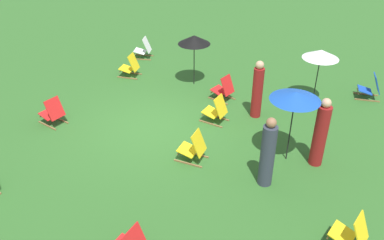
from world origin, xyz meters
The scene contains 15 objects.
ground_plane centered at (0.00, 0.00, 0.00)m, with size 40.00×40.00×0.00m, color #2D6026.
deckchair_0 centered at (1.03, 1.64, 0.37)m, with size 0.50×0.78×0.83m.
deckchair_1 centered at (0.86, -2.75, 0.37)m, with size 0.65×0.85×0.83m.
deckchair_2 centered at (-2.34, 1.37, 0.37)m, with size 0.69×0.87×0.83m.
deckchair_4 centered at (-2.83, -2.27, 0.37)m, with size 0.55×0.81×0.83m.
deckchair_5 centered at (-4.14, 5.73, 0.37)m, with size 0.57×0.81×0.83m.
deckchair_6 centered at (-4.55, -2.62, 0.37)m, with size 0.64×0.85×0.83m.
deckchair_7 centered at (-0.95, 1.58, 0.37)m, with size 0.60×0.83×0.83m.
deckchair_8 centered at (2.58, 5.43, 0.37)m, with size 0.67×0.86×0.83m.
umbrella_0 centered at (-3.07, 0.08, 1.60)m, with size 1.08×1.08×1.75m.
umbrella_1 centered at (0.13, 3.82, 1.80)m, with size 1.19×1.19×1.90m.
umbrella_2 centered at (-3.19, 4.08, 1.63)m, with size 1.09×1.09×1.76m.
person_0 centered at (1.26, 3.51, 0.83)m, with size 0.45×0.45×1.76m.
person_1 centered at (0.05, 4.52, 0.86)m, with size 0.45×0.45×1.83m.
person_2 centered at (-1.70, 2.58, 0.84)m, with size 0.44×0.44×1.76m.
Camera 1 is at (8.61, 4.56, 6.09)m, focal length 37.30 mm.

